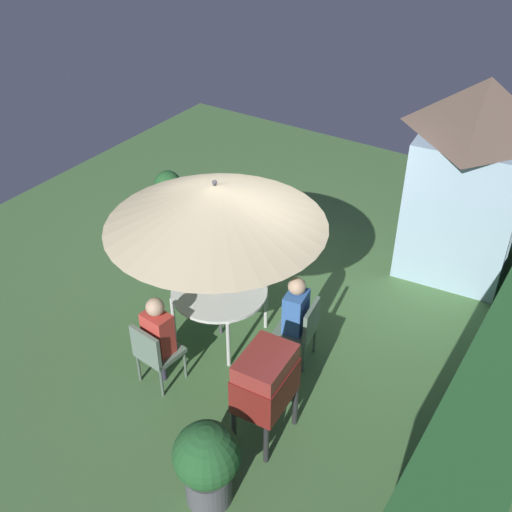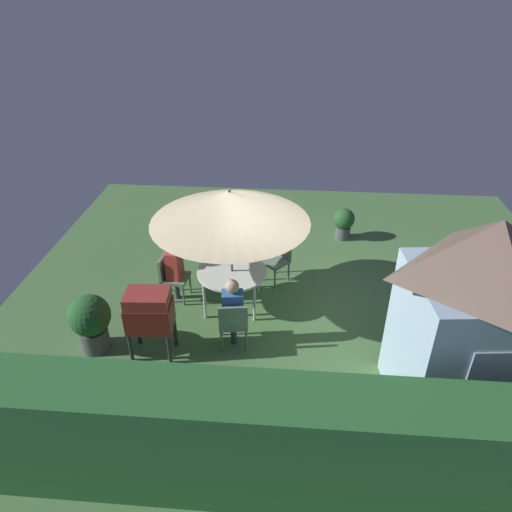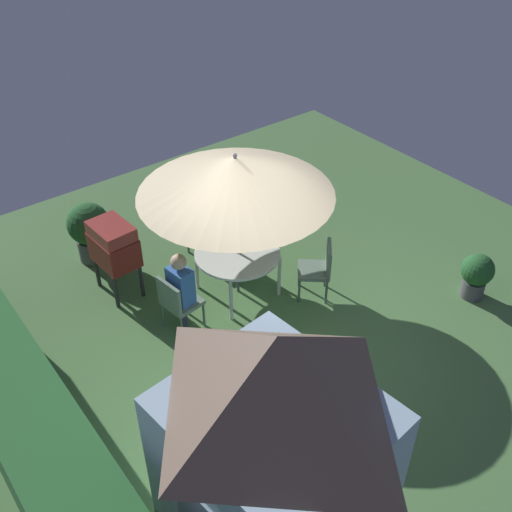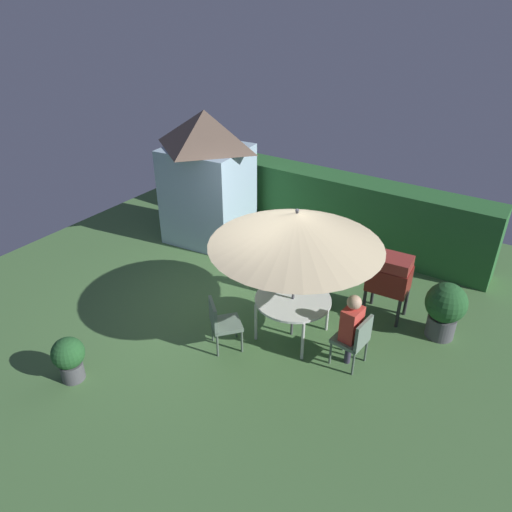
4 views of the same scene
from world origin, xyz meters
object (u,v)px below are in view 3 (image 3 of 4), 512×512
at_px(chair_near_shed, 201,226).
at_px(garden_shed, 274,458).
at_px(patio_table, 237,255).
at_px(chair_far_side, 177,301).
at_px(bbq_grill, 114,245).
at_px(chair_toward_hedge, 320,267).
at_px(potted_plant_by_grill, 89,229).
at_px(person_in_blue, 181,283).
at_px(person_in_red, 203,215).
at_px(patio_umbrella, 236,176).
at_px(potted_plant_by_shed, 477,274).

bearing_deg(chair_near_shed, garden_shed, 154.18).
relative_size(patio_table, chair_far_side, 1.40).
bearing_deg(garden_shed, bbq_grill, -8.59).
distance_m(patio_table, chair_toward_hedge, 1.22).
bearing_deg(potted_plant_by_grill, chair_far_side, -174.42).
bearing_deg(patio_table, bbq_grill, 51.73).
distance_m(chair_near_shed, person_in_blue, 1.78).
distance_m(patio_table, bbq_grill, 1.80).
relative_size(garden_shed, person_in_red, 2.35).
xyz_separation_m(garden_shed, potted_plant_by_grill, (5.51, -0.72, -0.94)).
height_order(chair_far_side, person_in_red, person_in_red).
bearing_deg(bbq_grill, person_in_blue, -164.51).
bearing_deg(chair_near_shed, patio_umbrella, 174.00).
distance_m(bbq_grill, chair_far_side, 1.34).
bearing_deg(chair_near_shed, chair_far_side, 136.29).
distance_m(bbq_grill, chair_toward_hedge, 3.01).
height_order(patio_umbrella, chair_toward_hedge, patio_umbrella).
bearing_deg(bbq_grill, patio_table, -128.27).
distance_m(potted_plant_by_shed, potted_plant_by_grill, 5.97).
xyz_separation_m(patio_table, potted_plant_by_grill, (2.11, 1.36, -0.11)).
bearing_deg(chair_far_side, garden_shed, 163.76).
relative_size(patio_umbrella, chair_near_shed, 3.01).
relative_size(patio_umbrella, bbq_grill, 2.26).
distance_m(bbq_grill, potted_plant_by_shed, 5.34).
bearing_deg(bbq_grill, chair_toward_hedge, -129.29).
height_order(patio_umbrella, potted_plant_by_shed, patio_umbrella).
distance_m(bbq_grill, chair_near_shed, 1.56).
height_order(garden_shed, chair_far_side, garden_shed).
bearing_deg(patio_table, chair_toward_hedge, -130.80).
bearing_deg(patio_table, chair_far_side, 97.95).
relative_size(chair_toward_hedge, potted_plant_by_grill, 0.89).
bearing_deg(garden_shed, patio_umbrella, -31.53).
height_order(potted_plant_by_shed, potted_plant_by_grill, potted_plant_by_grill).
relative_size(chair_near_shed, chair_toward_hedge, 1.00).
bearing_deg(potted_plant_by_grill, chair_toward_hedge, -141.83).
xyz_separation_m(patio_table, potted_plant_by_shed, (-2.23, -2.73, -0.27)).
relative_size(patio_table, chair_toward_hedge, 1.40).
relative_size(chair_far_side, potted_plant_by_shed, 1.22).
height_order(garden_shed, bbq_grill, garden_shed).
distance_m(garden_shed, chair_near_shed, 5.17).
relative_size(garden_shed, potted_plant_by_grill, 2.93).
bearing_deg(chair_near_shed, chair_toward_hedge, -157.91).
xyz_separation_m(patio_umbrella, chair_far_side, (-0.16, 1.14, -1.49)).
distance_m(chair_toward_hedge, potted_plant_by_shed, 2.32).
bearing_deg(patio_umbrella, chair_toward_hedge, -130.80).
bearing_deg(person_in_blue, potted_plant_by_grill, 7.74).
bearing_deg(patio_umbrella, bbq_grill, 51.73).
bearing_deg(bbq_grill, person_in_red, -91.17).
distance_m(garden_shed, patio_umbrella, 4.02).
xyz_separation_m(chair_near_shed, chair_far_side, (-1.32, 1.26, 0.00)).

